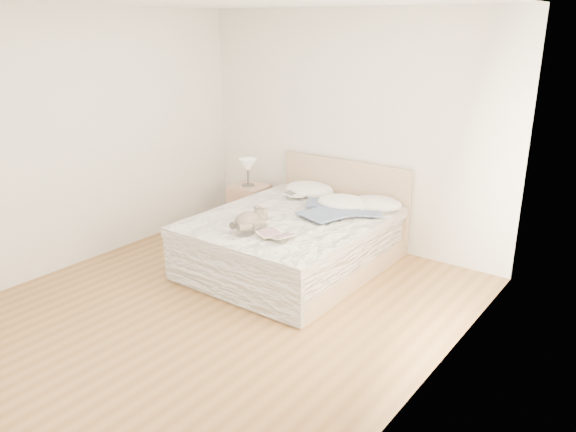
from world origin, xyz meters
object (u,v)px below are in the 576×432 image
object	(u,v)px
bed	(295,240)
teddy_bear	(247,227)
photo_book	(297,195)
nightstand	(250,207)
table_lamp	(248,167)
childrens_book	(276,235)

from	to	relation	value
bed	teddy_bear	bearing A→B (deg)	-96.04
bed	photo_book	xyz separation A→B (m)	(-0.35, 0.51, 0.32)
teddy_bear	nightstand	bearing A→B (deg)	135.40
table_lamp	photo_book	distance (m)	0.89
bed	table_lamp	xyz separation A→B (m)	(-1.21, 0.65, 0.51)
table_lamp	teddy_bear	world-z (taller)	table_lamp
childrens_book	teddy_bear	xyz separation A→B (m)	(-0.34, -0.02, 0.02)
nightstand	teddy_bear	distance (m)	1.82
nightstand	childrens_book	bearing A→B (deg)	-42.42
nightstand	photo_book	xyz separation A→B (m)	(0.86, -0.16, 0.35)
bed	nightstand	world-z (taller)	bed
bed	childrens_book	xyz separation A→B (m)	(0.27, -0.69, 0.32)
bed	photo_book	distance (m)	0.69
childrens_book	table_lamp	bearing A→B (deg)	156.15
bed	teddy_bear	distance (m)	0.79
bed	nightstand	size ratio (longest dim) A/B	3.83
teddy_bear	childrens_book	bearing A→B (deg)	9.57
nightstand	childrens_book	xyz separation A→B (m)	(1.48, -1.35, 0.35)
bed	teddy_bear	size ratio (longest dim) A/B	6.04
bed	teddy_bear	world-z (taller)	bed
childrens_book	nightstand	bearing A→B (deg)	155.82
nightstand	teddy_bear	xyz separation A→B (m)	(1.14, -1.37, 0.37)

